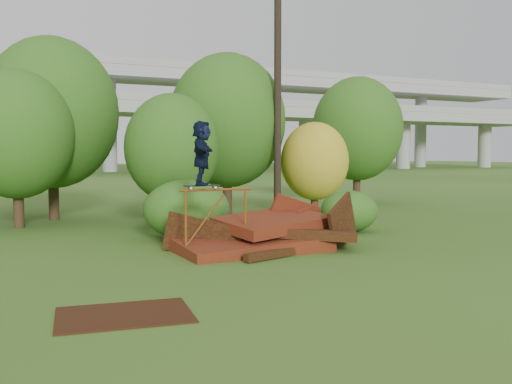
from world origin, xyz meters
name	(u,v)px	position (x,y,z in m)	size (l,w,h in m)	color
ground	(325,265)	(0.00, 0.00, 0.00)	(240.00, 240.00, 0.00)	#2D5116
scrap_pile	(267,236)	(-0.23, 2.51, 0.37)	(5.52, 3.11, 1.86)	#4D1A0D
grind_rail	(216,210)	(-1.82, 2.22, 1.17)	(1.88, 0.21, 1.71)	brown
skateboard	(202,186)	(-2.18, 2.25, 1.78)	(0.89, 0.30, 0.09)	black
skater	(202,153)	(-2.18, 2.25, 2.60)	(1.48, 0.47, 1.60)	black
flat_plate	(124,315)	(-5.17, -2.06, 0.01)	(2.11, 1.51, 0.03)	black
tree_0	(17,134)	(-5.92, 10.19, 3.23)	(3.87, 3.87, 5.46)	black
tree_1	(52,113)	(-4.53, 12.15, 4.12)	(5.05, 5.05, 7.03)	black
tree_2	(172,148)	(-1.02, 8.20, 2.76)	(3.32, 3.32, 4.68)	black
tree_3	(227,121)	(2.19, 10.73, 3.92)	(4.83, 4.83, 6.70)	black
tree_4	(315,161)	(5.30, 8.89, 2.25)	(2.80, 2.80, 3.86)	black
tree_5	(357,129)	(10.31, 12.81, 3.80)	(4.59, 4.59, 6.45)	black
shrub_left	(187,209)	(-1.57, 5.14, 0.90)	(2.61, 2.41, 1.81)	#234C14
shrub_right	(349,211)	(3.76, 4.31, 0.68)	(1.93, 1.77, 1.37)	#234C14
utility_pole	(278,87)	(3.37, 8.55, 5.13)	(1.40, 0.28, 10.12)	black
freeway_overpass	(39,88)	(0.00, 62.92, 10.32)	(160.00, 15.00, 13.70)	gray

